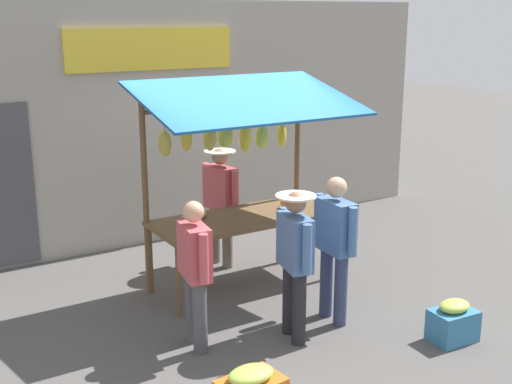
{
  "coord_description": "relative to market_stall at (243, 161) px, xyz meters",
  "views": [
    {
      "loc": [
        3.82,
        6.51,
        3.21
      ],
      "look_at": [
        0.0,
        0.3,
        1.25
      ],
      "focal_mm": 46.59,
      "sensor_mm": 36.0,
      "label": 1
    }
  ],
  "objects": [
    {
      "name": "shopper_in_striped_shirt",
      "position": [
        1.21,
        1.14,
        -0.69
      ],
      "size": [
        0.28,
        0.65,
        1.51
      ],
      "rotation": [
        0.0,
        0.0,
        -1.72
      ],
      "color": "#4C4C51",
      "rests_on": "ground"
    },
    {
      "name": "vendor_with_sunhat",
      "position": [
        -0.08,
        -0.71,
        -0.63
      ],
      "size": [
        0.41,
        0.67,
        1.57
      ],
      "rotation": [
        0.0,
        0.0,
        1.75
      ],
      "color": "#726656",
      "rests_on": "ground"
    },
    {
      "name": "ground_plane",
      "position": [
        0.03,
        0.04,
        -1.55
      ],
      "size": [
        40.0,
        40.0,
        0.0
      ],
      "primitive_type": "plane",
      "color": "#514F4C"
    },
    {
      "name": "shopper_with_ponytail",
      "position": [
        -0.31,
        1.37,
        -0.63
      ],
      "size": [
        0.24,
        0.69,
        1.6
      ],
      "rotation": [
        0.0,
        0.0,
        -1.61
      ],
      "color": "navy",
      "rests_on": "ground"
    },
    {
      "name": "market_stall",
      "position": [
        0.0,
        0.0,
        0.0
      ],
      "size": [
        2.5,
        1.46,
        2.5
      ],
      "color": "brown",
      "rests_on": "ground"
    },
    {
      "name": "shopper_in_grey_tee",
      "position": [
        0.28,
        1.49,
        -0.64
      ],
      "size": [
        0.4,
        0.66,
        1.55
      ],
      "rotation": [
        0.0,
        0.0,
        -1.78
      ],
      "color": "#232328",
      "rests_on": "ground"
    },
    {
      "name": "street_backdrop",
      "position": [
        0.09,
        -2.15,
        0.15
      ],
      "size": [
        9.0,
        0.3,
        3.4
      ],
      "color": "#9E998E",
      "rests_on": "ground"
    },
    {
      "name": "produce_crate_side",
      "position": [
        -1.06,
        2.38,
        -1.35
      ],
      "size": [
        0.47,
        0.36,
        0.44
      ],
      "color": "teal",
      "rests_on": "ground"
    }
  ]
}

